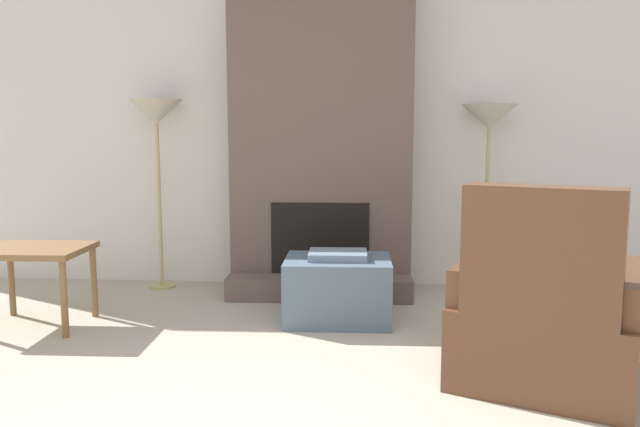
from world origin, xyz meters
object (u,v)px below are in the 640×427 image
(side_table, at_px, (34,258))
(floor_lamp_right, at_px, (489,124))
(ottoman, at_px, (338,288))
(floor_lamp_left, at_px, (157,119))
(armchair, at_px, (546,325))

(side_table, height_order, floor_lamp_right, floor_lamp_right)
(ottoman, xyz_separation_m, floor_lamp_left, (-1.51, 0.87, 1.19))
(armchair, distance_m, side_table, 3.25)
(armchair, xyz_separation_m, floor_lamp_right, (0.08, 1.89, 1.06))
(armchair, bearing_deg, side_table, 10.84)
(armchair, bearing_deg, floor_lamp_right, -67.25)
(armchair, bearing_deg, ottoman, -17.49)
(armchair, distance_m, floor_lamp_right, 2.17)
(armchair, height_order, floor_lamp_left, floor_lamp_left)
(ottoman, distance_m, floor_lamp_right, 1.86)
(armchair, bearing_deg, floor_lamp_left, -10.72)
(ottoman, height_order, armchair, armchair)
(floor_lamp_left, relative_size, floor_lamp_right, 1.03)
(floor_lamp_right, bearing_deg, armchair, -92.29)
(ottoman, bearing_deg, floor_lamp_left, 150.10)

